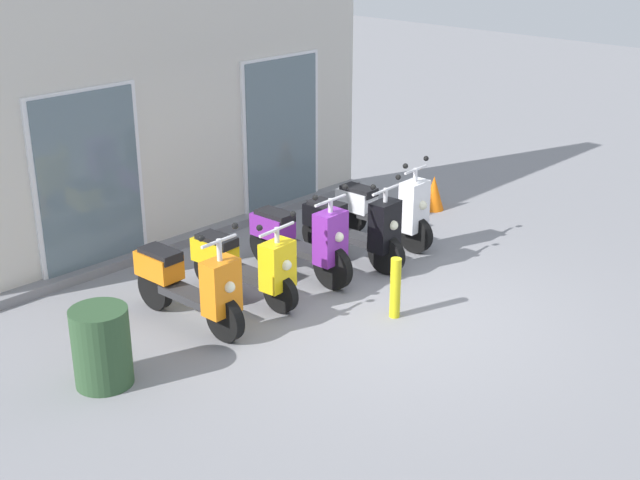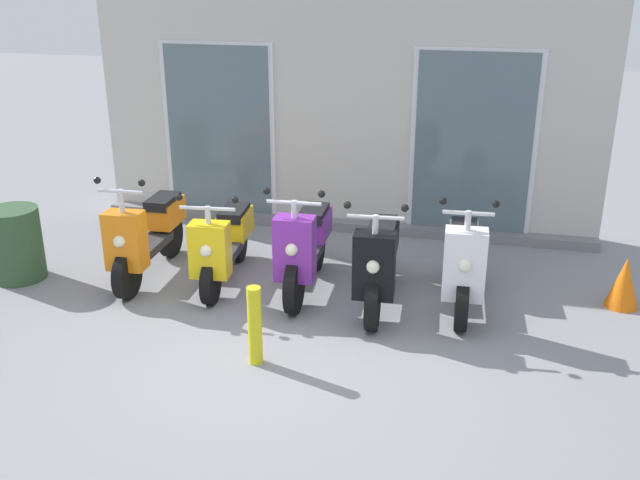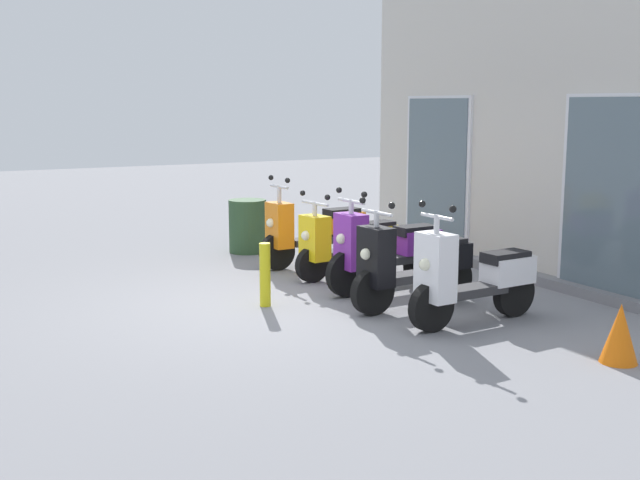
{
  "view_description": "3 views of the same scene",
  "coord_description": "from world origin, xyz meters",
  "px_view_note": "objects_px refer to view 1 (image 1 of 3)",
  "views": [
    {
      "loc": [
        -6.78,
        -5.53,
        4.31
      ],
      "look_at": [
        -0.16,
        0.83,
        0.69
      ],
      "focal_mm": 48.18,
      "sensor_mm": 36.0,
      "label": 1
    },
    {
      "loc": [
        1.74,
        -5.21,
        3.15
      ],
      "look_at": [
        0.31,
        0.84,
        0.77
      ],
      "focal_mm": 40.09,
      "sensor_mm": 36.0,
      "label": 2
    },
    {
      "loc": [
        7.66,
        -3.65,
        2.19
      ],
      "look_at": [
        -0.38,
        0.71,
        0.61
      ],
      "focal_mm": 44.37,
      "sensor_mm": 36.0,
      "label": 3
    }
  ],
  "objects_px": {
    "scooter_yellow": "(244,264)",
    "curb_bollard": "(395,288)",
    "scooter_black": "(354,228)",
    "trash_bin": "(102,347)",
    "scooter_white": "(385,210)",
    "scooter_purple": "(301,240)",
    "traffic_cone": "(434,193)",
    "scooter_orange": "(189,284)"
  },
  "relations": [
    {
      "from": "scooter_white",
      "to": "trash_bin",
      "type": "relative_size",
      "value": 2.02
    },
    {
      "from": "scooter_purple",
      "to": "traffic_cone",
      "type": "xyz_separation_m",
      "value": [
        3.14,
        0.34,
        -0.23
      ]
    },
    {
      "from": "trash_bin",
      "to": "curb_bollard",
      "type": "height_order",
      "value": "trash_bin"
    },
    {
      "from": "scooter_white",
      "to": "traffic_cone",
      "type": "relative_size",
      "value": 3.05
    },
    {
      "from": "scooter_yellow",
      "to": "curb_bollard",
      "type": "xyz_separation_m",
      "value": [
        0.84,
        -1.55,
        -0.09
      ]
    },
    {
      "from": "scooter_orange",
      "to": "curb_bollard",
      "type": "bearing_deg",
      "value": -41.41
    },
    {
      "from": "scooter_purple",
      "to": "trash_bin",
      "type": "bearing_deg",
      "value": -172.28
    },
    {
      "from": "scooter_purple",
      "to": "traffic_cone",
      "type": "bearing_deg",
      "value": 6.11
    },
    {
      "from": "scooter_white",
      "to": "curb_bollard",
      "type": "bearing_deg",
      "value": -137.1
    },
    {
      "from": "scooter_black",
      "to": "curb_bollard",
      "type": "distance_m",
      "value": 1.6
    },
    {
      "from": "scooter_white",
      "to": "traffic_cone",
      "type": "bearing_deg",
      "value": 12.3
    },
    {
      "from": "scooter_white",
      "to": "scooter_orange",
      "type": "bearing_deg",
      "value": -179.47
    },
    {
      "from": "scooter_yellow",
      "to": "scooter_white",
      "type": "height_order",
      "value": "scooter_white"
    },
    {
      "from": "trash_bin",
      "to": "scooter_white",
      "type": "bearing_deg",
      "value": 5.08
    },
    {
      "from": "scooter_yellow",
      "to": "curb_bollard",
      "type": "relative_size",
      "value": 2.24
    },
    {
      "from": "scooter_orange",
      "to": "curb_bollard",
      "type": "relative_size",
      "value": 2.36
    },
    {
      "from": "scooter_orange",
      "to": "trash_bin",
      "type": "distance_m",
      "value": 1.4
    },
    {
      "from": "trash_bin",
      "to": "traffic_cone",
      "type": "xyz_separation_m",
      "value": [
        6.22,
        0.75,
        -0.13
      ]
    },
    {
      "from": "scooter_orange",
      "to": "scooter_white",
      "type": "xyz_separation_m",
      "value": [
        3.32,
        0.03,
        -0.0
      ]
    },
    {
      "from": "scooter_purple",
      "to": "trash_bin",
      "type": "distance_m",
      "value": 3.11
    },
    {
      "from": "scooter_purple",
      "to": "scooter_white",
      "type": "height_order",
      "value": "scooter_white"
    },
    {
      "from": "scooter_black",
      "to": "trash_bin",
      "type": "relative_size",
      "value": 2.03
    },
    {
      "from": "scooter_orange",
      "to": "scooter_black",
      "type": "height_order",
      "value": "scooter_orange"
    },
    {
      "from": "scooter_orange",
      "to": "scooter_purple",
      "type": "distance_m",
      "value": 1.73
    },
    {
      "from": "scooter_yellow",
      "to": "scooter_black",
      "type": "height_order",
      "value": "scooter_black"
    },
    {
      "from": "scooter_yellow",
      "to": "scooter_black",
      "type": "relative_size",
      "value": 0.98
    },
    {
      "from": "scooter_yellow",
      "to": "traffic_cone",
      "type": "distance_m",
      "value": 4.05
    },
    {
      "from": "curb_bollard",
      "to": "traffic_cone",
      "type": "xyz_separation_m",
      "value": [
        3.19,
        1.86,
        -0.09
      ]
    },
    {
      "from": "scooter_orange",
      "to": "traffic_cone",
      "type": "bearing_deg",
      "value": 4.34
    },
    {
      "from": "traffic_cone",
      "to": "scooter_orange",
      "type": "bearing_deg",
      "value": -175.66
    },
    {
      "from": "scooter_black",
      "to": "curb_bollard",
      "type": "xyz_separation_m",
      "value": [
        -0.83,
        -1.36,
        -0.12
      ]
    },
    {
      "from": "scooter_purple",
      "to": "curb_bollard",
      "type": "height_order",
      "value": "scooter_purple"
    },
    {
      "from": "curb_bollard",
      "to": "scooter_orange",
      "type": "bearing_deg",
      "value": 138.59
    },
    {
      "from": "scooter_yellow",
      "to": "trash_bin",
      "type": "distance_m",
      "value": 2.24
    },
    {
      "from": "trash_bin",
      "to": "scooter_black",
      "type": "bearing_deg",
      "value": 3.77
    },
    {
      "from": "scooter_white",
      "to": "trash_bin",
      "type": "xyz_separation_m",
      "value": [
        -4.67,
        -0.41,
        -0.08
      ]
    },
    {
      "from": "scooter_orange",
      "to": "scooter_white",
      "type": "bearing_deg",
      "value": 0.53
    },
    {
      "from": "traffic_cone",
      "to": "scooter_black",
      "type": "bearing_deg",
      "value": -168.05
    },
    {
      "from": "scooter_purple",
      "to": "curb_bollard",
      "type": "relative_size",
      "value": 2.33
    },
    {
      "from": "scooter_purple",
      "to": "traffic_cone",
      "type": "distance_m",
      "value": 3.17
    },
    {
      "from": "trash_bin",
      "to": "scooter_yellow",
      "type": "bearing_deg",
      "value": 11.43
    },
    {
      "from": "scooter_yellow",
      "to": "scooter_purple",
      "type": "height_order",
      "value": "scooter_purple"
    }
  ]
}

